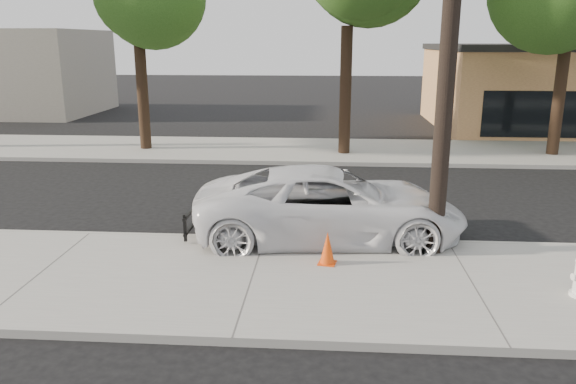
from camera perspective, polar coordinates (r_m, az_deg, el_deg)
The scene contains 7 objects.
ground at distance 14.55m, azimuth -1.44°, elevation -2.34°, with size 120.00×120.00×0.00m, color black.
near_sidewalk at distance 10.53m, azimuth -3.68°, elevation -8.98°, with size 90.00×4.40×0.15m, color gray.
far_sidewalk at distance 22.76m, azimuth 0.59°, elevation 4.26°, with size 90.00×5.00×0.15m, color gray.
curb_near at distance 12.55m, azimuth -2.35°, elevation -4.89°, with size 90.00×0.12×0.16m, color #9E9B93.
utility_pole at distance 11.35m, azimuth 16.18°, elevation 16.22°, with size 1.40×0.34×9.00m.
police_cruiser at distance 12.53m, azimuth 4.27°, elevation -1.34°, with size 2.74×5.94×1.65m, color white.
traffic_cone at distance 10.99m, azimuth 4.03°, elevation -5.72°, with size 0.39×0.39×0.65m.
Camera 1 is at (1.34, -13.82, 4.37)m, focal length 35.00 mm.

